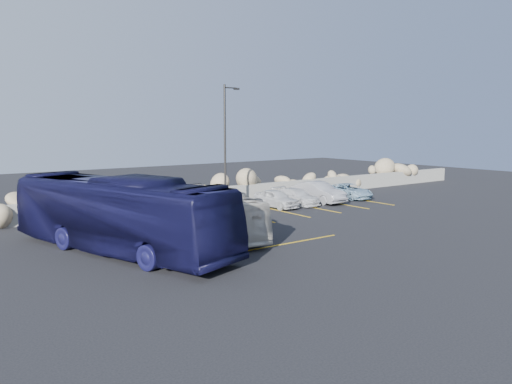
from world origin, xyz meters
TOP-DOWN VIEW (x-y plane):
  - ground at (0.00, 0.00)m, footprint 90.00×90.00m
  - seawall at (0.00, 12.00)m, footprint 60.00×0.40m
  - riprap_pile at (0.00, 13.20)m, footprint 54.00×2.80m
  - parking_lines at (4.64, 5.57)m, footprint 18.16×9.36m
  - lamppost at (2.56, 9.50)m, footprint 1.14×0.18m
  - vintage_bus at (-1.81, 3.81)m, footprint 2.87×8.36m
  - tour_coach at (-6.88, 3.27)m, footprint 6.25×12.17m
  - car_a at (5.92, 8.59)m, footprint 1.55×3.62m
  - car_b at (9.77, 8.61)m, footprint 1.58×4.44m
  - car_c at (7.82, 8.75)m, footprint 1.78×3.93m
  - car_d at (13.03, 8.69)m, footprint 2.14×4.11m

SIDE VIEW (x-z plane):
  - ground at x=0.00m, z-range 0.00..0.00m
  - parking_lines at x=4.64m, z-range 0.00..0.01m
  - car_d at x=13.03m, z-range 0.00..1.10m
  - car_c at x=7.82m, z-range 0.00..1.12m
  - seawall at x=0.00m, z-range 0.00..1.20m
  - car_a at x=5.92m, z-range 0.00..1.22m
  - car_b at x=9.77m, z-range 0.00..1.46m
  - vintage_bus at x=-1.81m, z-range 0.00..2.28m
  - riprap_pile at x=0.00m, z-range 0.00..2.60m
  - tour_coach at x=-6.88m, z-range 0.00..3.31m
  - lamppost at x=2.56m, z-range 0.30..8.30m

